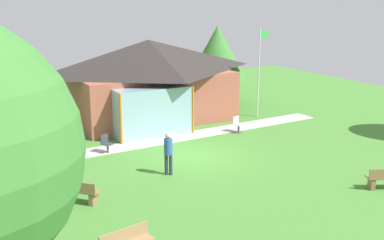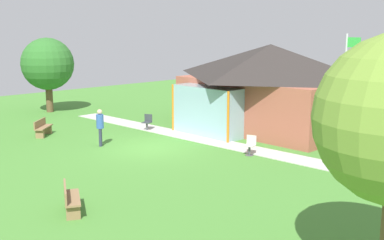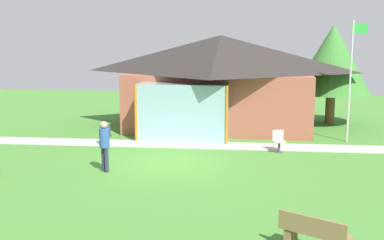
# 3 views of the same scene
# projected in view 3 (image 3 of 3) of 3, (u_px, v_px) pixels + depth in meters

# --- Properties ---
(ground_plane) EXTENTS (44.00, 44.00, 0.00)m
(ground_plane) POSITION_uv_depth(u_px,v_px,m) (171.00, 163.00, 17.30)
(ground_plane) COLOR #478433
(pavilion) EXTENTS (9.76, 7.48, 4.60)m
(pavilion) POSITION_uv_depth(u_px,v_px,m) (219.00, 80.00, 23.78)
(pavilion) COLOR #A35642
(pavilion) RESTS_ON ground_plane
(footpath) EXTENTS (19.19, 2.12, 0.03)m
(footpath) POSITION_uv_depth(u_px,v_px,m) (184.00, 145.00, 20.18)
(footpath) COLOR #BCB7B2
(footpath) RESTS_ON ground_plane
(flagpole) EXTENTS (0.64, 0.08, 5.22)m
(flagpole) POSITION_uv_depth(u_px,v_px,m) (351.00, 76.00, 20.31)
(flagpole) COLOR silver
(flagpole) RESTS_ON ground_plane
(bench_front_right) EXTENTS (1.53, 1.09, 0.84)m
(bench_front_right) POSITION_uv_depth(u_px,v_px,m) (314.00, 235.00, 10.10)
(bench_front_right) COLOR olive
(bench_front_right) RESTS_ON ground_plane
(patio_chair_west) EXTENTS (0.59, 0.59, 0.86)m
(patio_chair_west) POSITION_uv_depth(u_px,v_px,m) (106.00, 136.00, 20.07)
(patio_chair_west) COLOR #33383D
(patio_chair_west) RESTS_ON ground_plane
(patio_chair_lawn_spare) EXTENTS (0.54, 0.54, 0.86)m
(patio_chair_lawn_spare) POSITION_uv_depth(u_px,v_px,m) (279.00, 142.00, 18.94)
(patio_chair_lawn_spare) COLOR beige
(patio_chair_lawn_spare) RESTS_ON ground_plane
(visitor_strolling_lawn) EXTENTS (0.34, 0.34, 1.74)m
(visitor_strolling_lawn) POSITION_uv_depth(u_px,v_px,m) (104.00, 142.00, 16.06)
(visitor_strolling_lawn) COLOR #2D3347
(visitor_strolling_lawn) RESTS_ON ground_plane
(tree_behind_pavilion_right) EXTENTS (3.93, 3.93, 5.17)m
(tree_behind_pavilion_right) POSITION_uv_depth(u_px,v_px,m) (332.00, 59.00, 24.43)
(tree_behind_pavilion_right) COLOR brown
(tree_behind_pavilion_right) RESTS_ON ground_plane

